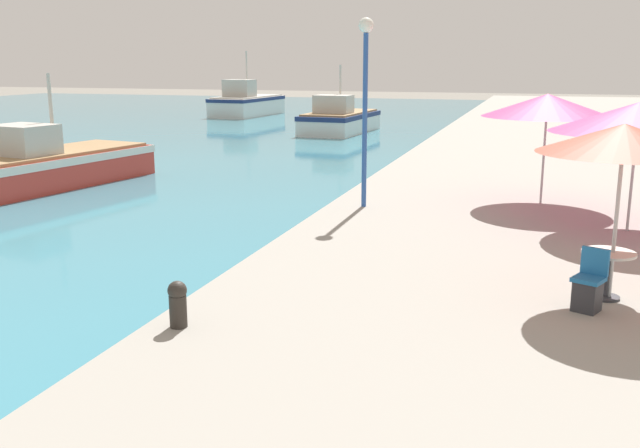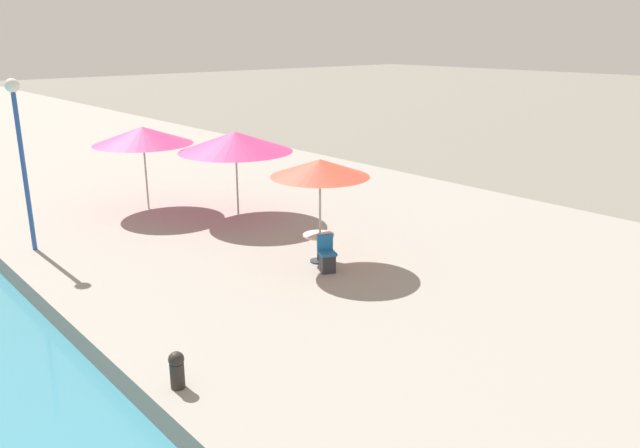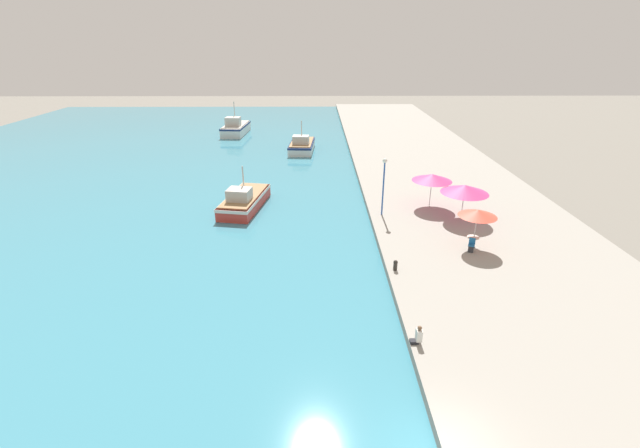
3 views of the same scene
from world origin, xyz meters
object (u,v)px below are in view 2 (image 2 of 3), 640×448
(cafe_umbrella_pink, at_px, (320,168))
(lamppost, at_px, (19,136))
(cafe_umbrella_white, at_px, (236,142))
(cafe_umbrella_striped, at_px, (143,135))
(cafe_table, at_px, (319,242))
(mooring_bollard, at_px, (177,369))
(cafe_chair_left, at_px, (327,259))

(cafe_umbrella_pink, distance_m, lamppost, 7.85)
(cafe_umbrella_white, xyz_separation_m, cafe_umbrella_striped, (-1.80, 2.70, 0.06))
(cafe_table, relative_size, mooring_bollard, 1.22)
(cafe_table, xyz_separation_m, mooring_bollard, (-5.67, -3.02, -0.18))
(cafe_umbrella_white, distance_m, cafe_chair_left, 6.03)
(cafe_chair_left, relative_size, mooring_bollard, 1.39)
(cafe_table, xyz_separation_m, lamppost, (-5.23, 5.78, 2.56))
(cafe_umbrella_pink, relative_size, cafe_umbrella_striped, 0.83)
(cafe_umbrella_pink, height_order, cafe_umbrella_white, cafe_umbrella_white)
(cafe_umbrella_pink, bearing_deg, cafe_umbrella_striped, 97.97)
(cafe_table, distance_m, mooring_bollard, 6.42)
(cafe_umbrella_white, relative_size, mooring_bollard, 5.47)
(cafe_chair_left, relative_size, lamppost, 0.20)
(lamppost, bearing_deg, cafe_umbrella_striped, 23.23)
(cafe_chair_left, bearing_deg, cafe_umbrella_white, -77.06)
(cafe_umbrella_white, height_order, cafe_table, cafe_umbrella_white)
(cafe_umbrella_white, height_order, cafe_umbrella_striped, cafe_umbrella_striped)
(cafe_umbrella_white, distance_m, lamppost, 6.13)
(cafe_table, bearing_deg, cafe_umbrella_white, 80.78)
(cafe_umbrella_pink, height_order, cafe_umbrella_striped, cafe_umbrella_striped)
(cafe_umbrella_striped, bearing_deg, cafe_umbrella_white, -56.40)
(cafe_umbrella_striped, xyz_separation_m, cafe_table, (1.00, -7.60, -1.94))
(mooring_bollard, xyz_separation_m, lamppost, (0.44, 8.80, 2.74))
(cafe_chair_left, bearing_deg, cafe_umbrella_striped, -61.07)
(cafe_umbrella_white, height_order, lamppost, lamppost)
(cafe_umbrella_striped, distance_m, mooring_bollard, 11.79)
(cafe_umbrella_striped, height_order, cafe_chair_left, cafe_umbrella_striped)
(cafe_umbrella_striped, relative_size, lamppost, 0.71)
(cafe_umbrella_pink, relative_size, cafe_table, 3.34)
(cafe_umbrella_pink, relative_size, cafe_umbrella_white, 0.75)
(mooring_bollard, distance_m, lamppost, 9.23)
(cafe_chair_left, bearing_deg, lamppost, -28.52)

